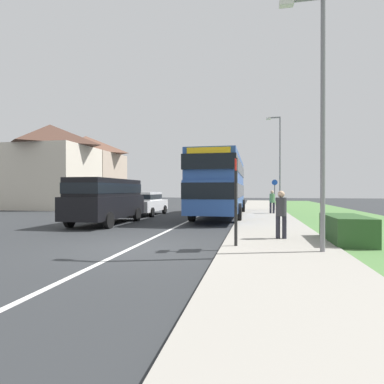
# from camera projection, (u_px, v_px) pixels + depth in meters

# --- Properties ---
(ground_plane) EXTENTS (120.00, 120.00, 0.00)m
(ground_plane) POSITION_uv_depth(u_px,v_px,m) (133.00, 248.00, 9.09)
(ground_plane) COLOR #2D3033
(lane_marking_centre) EXTENTS (0.14, 60.00, 0.01)m
(lane_marking_centre) POSITION_uv_depth(u_px,v_px,m) (189.00, 221.00, 16.94)
(lane_marking_centre) COLOR silver
(lane_marking_centre) RESTS_ON ground_plane
(pavement_near_side) EXTENTS (3.20, 68.00, 0.12)m
(pavement_near_side) POSITION_uv_depth(u_px,v_px,m) (269.00, 226.00, 14.16)
(pavement_near_side) COLOR #9E998E
(pavement_near_side) RESTS_ON ground_plane
(grass_verge_seaward) EXTENTS (6.00, 68.00, 0.08)m
(grass_verge_seaward) POSITION_uv_depth(u_px,v_px,m) (372.00, 228.00, 13.32)
(grass_verge_seaward) COLOR #517F42
(grass_verge_seaward) RESTS_ON ground_plane
(roadside_hedge) EXTENTS (1.10, 2.40, 0.90)m
(roadside_hedge) POSITION_uv_depth(u_px,v_px,m) (346.00, 230.00, 9.53)
(roadside_hedge) COLOR #2D5128
(roadside_hedge) RESTS_ON ground_plane
(double_decker_bus) EXTENTS (2.80, 11.22, 3.70)m
(double_decker_bus) POSITION_uv_depth(u_px,v_px,m) (221.00, 183.00, 19.47)
(double_decker_bus) COLOR #284C93
(double_decker_bus) RESTS_ON ground_plane
(parked_van_black) EXTENTS (2.11, 5.39, 2.24)m
(parked_van_black) POSITION_uv_depth(u_px,v_px,m) (106.00, 197.00, 15.39)
(parked_van_black) COLOR black
(parked_van_black) RESTS_ON ground_plane
(parked_car_white) EXTENTS (1.89, 4.54, 1.56)m
(parked_car_white) POSITION_uv_depth(u_px,v_px,m) (146.00, 202.00, 20.91)
(parked_car_white) COLOR silver
(parked_car_white) RESTS_ON ground_plane
(pedestrian_at_stop) EXTENTS (0.34, 0.34, 1.67)m
(pedestrian_at_stop) POSITION_uv_depth(u_px,v_px,m) (281.00, 212.00, 10.02)
(pedestrian_at_stop) COLOR #23232D
(pedestrian_at_stop) RESTS_ON ground_plane
(pedestrian_walking_away) EXTENTS (0.34, 0.34, 1.67)m
(pedestrian_walking_away) POSITION_uv_depth(u_px,v_px,m) (272.00, 201.00, 20.97)
(pedestrian_walking_away) COLOR #23232D
(pedestrian_walking_away) RESTS_ON ground_plane
(bus_stop_sign) EXTENTS (0.09, 0.52, 2.60)m
(bus_stop_sign) POSITION_uv_depth(u_px,v_px,m) (236.00, 195.00, 8.71)
(bus_stop_sign) COLOR black
(bus_stop_sign) RESTS_ON ground_plane
(cycle_route_sign) EXTENTS (0.44, 0.08, 2.52)m
(cycle_route_sign) POSITION_uv_depth(u_px,v_px,m) (275.00, 193.00, 24.32)
(cycle_route_sign) COLOR slate
(cycle_route_sign) RESTS_ON ground_plane
(street_lamp_near) EXTENTS (1.14, 0.20, 6.67)m
(street_lamp_near) POSITION_uv_depth(u_px,v_px,m) (318.00, 105.00, 7.90)
(street_lamp_near) COLOR slate
(street_lamp_near) RESTS_ON ground_plane
(street_lamp_mid) EXTENTS (1.14, 0.20, 7.58)m
(street_lamp_mid) POSITION_uv_depth(u_px,v_px,m) (279.00, 157.00, 24.82)
(street_lamp_mid) COLOR slate
(street_lamp_mid) RESTS_ON ground_plane
(house_terrace_far_side) EXTENTS (7.21, 12.17, 7.69)m
(house_terrace_far_side) POSITION_uv_depth(u_px,v_px,m) (70.00, 169.00, 31.26)
(house_terrace_far_side) COLOR beige
(house_terrace_far_side) RESTS_ON ground_plane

